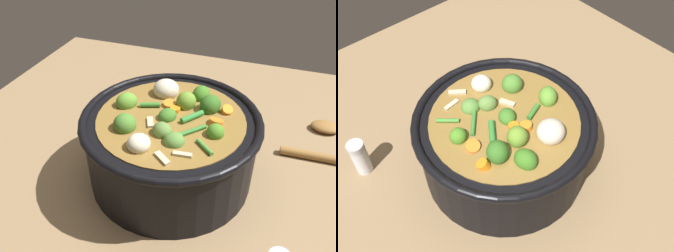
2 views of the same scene
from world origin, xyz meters
TOP-DOWN VIEW (x-y plane):
  - ground_plane at (0.00, 0.00)m, footprint 1.10×1.10m
  - cooking_pot at (0.00, -0.00)m, footprint 0.33×0.33m
  - wooden_spoon at (-0.30, -0.20)m, footprint 0.20×0.15m

SIDE VIEW (x-z plane):
  - ground_plane at x=0.00m, z-range 0.00..0.00m
  - wooden_spoon at x=-0.30m, z-range 0.00..0.02m
  - cooking_pot at x=0.00m, z-range -0.01..0.16m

